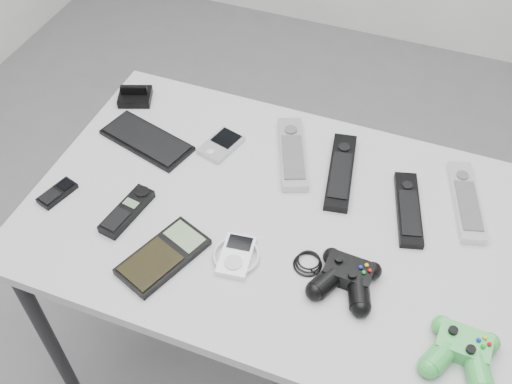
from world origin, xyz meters
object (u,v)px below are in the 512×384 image
(pda_keyboard, at_px, (147,140))
(remote_black_b, at_px, (408,208))
(remote_black_a, at_px, (341,171))
(cordless_handset, at_px, (127,211))
(mp3_player, at_px, (236,255))
(desk, at_px, (276,233))
(mobile_phone, at_px, (57,193))
(remote_silver_b, at_px, (466,201))
(pda, at_px, (221,145))
(controller_black, at_px, (346,277))
(controller_green, at_px, (462,350))
(remote_silver_a, at_px, (292,153))
(calculator, at_px, (163,256))

(pda_keyboard, height_order, remote_black_b, remote_black_b)
(pda_keyboard, xyz_separation_m, remote_black_a, (0.46, 0.06, 0.00))
(cordless_handset, relative_size, mp3_player, 1.39)
(desk, height_order, pda_keyboard, pda_keyboard)
(pda_keyboard, height_order, mobile_phone, same)
(remote_silver_b, height_order, mobile_phone, remote_silver_b)
(desk, bearing_deg, pda, 142.19)
(controller_black, xyz_separation_m, controller_green, (0.23, -0.08, 0.00))
(cordless_handset, xyz_separation_m, controller_black, (0.48, -0.00, 0.01))
(desk, distance_m, mp3_player, 0.16)
(pda, bearing_deg, pda_keyboard, -149.30)
(mp3_player, bearing_deg, controller_green, -14.68)
(pda, distance_m, remote_silver_a, 0.17)
(remote_silver_b, relative_size, controller_black, 1.03)
(controller_black, bearing_deg, cordless_handset, -177.37)
(remote_black_b, relative_size, controller_black, 0.93)
(remote_black_a, height_order, mp3_player, remote_black_a)
(controller_green, bearing_deg, controller_black, 164.55)
(cordless_handset, distance_m, calculator, 0.15)
(remote_black_b, distance_m, remote_silver_b, 0.13)
(remote_black_b, height_order, mp3_player, remote_black_b)
(pda, xyz_separation_m, cordless_handset, (-0.10, -0.26, 0.00))
(pda, distance_m, controller_black, 0.46)
(desk, xyz_separation_m, pda, (-0.19, 0.15, 0.07))
(desk, distance_m, remote_silver_b, 0.42)
(calculator, height_order, controller_green, controller_green)
(controller_black, distance_m, controller_green, 0.24)
(pda, height_order, cordless_handset, cordless_handset)
(desk, bearing_deg, cordless_handset, -159.30)
(pda, xyz_separation_m, controller_green, (0.60, -0.34, 0.01))
(pda_keyboard, distance_m, mobile_phone, 0.24)
(remote_silver_a, relative_size, cordless_handset, 1.61)
(pda_keyboard, bearing_deg, remote_black_b, 16.02)
(remote_silver_a, xyz_separation_m, remote_silver_b, (0.40, -0.00, -0.00))
(remote_black_b, bearing_deg, remote_black_a, 146.47)
(desk, relative_size, controller_green, 7.64)
(remote_silver_b, height_order, calculator, remote_silver_b)
(mobile_phone, distance_m, calculator, 0.30)
(remote_silver_a, bearing_deg, mp3_player, -114.20)
(remote_black_b, relative_size, mobile_phone, 2.33)
(mp3_player, bearing_deg, cordless_handset, 167.36)
(remote_black_b, bearing_deg, desk, -172.41)
(calculator, height_order, mp3_player, same)
(calculator, bearing_deg, mobile_phone, -172.22)
(remote_black_b, height_order, remote_silver_b, remote_silver_b)
(pda, distance_m, controller_green, 0.69)
(remote_silver_a, bearing_deg, remote_black_a, -29.30)
(cordless_handset, relative_size, controller_green, 1.02)
(pda_keyboard, xyz_separation_m, cordless_handset, (0.07, -0.21, 0.00))
(pda_keyboard, bearing_deg, controller_green, -5.38)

